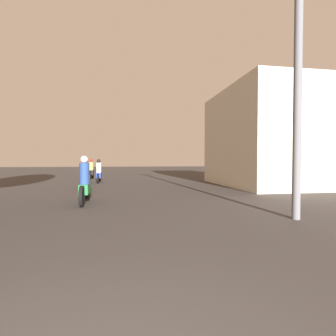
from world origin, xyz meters
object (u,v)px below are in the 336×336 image
Objects in this scene: motorcycle_green at (85,185)px; utility_pole_near at (298,82)px; motorcycle_white at (86,177)px; motorcycle_black at (91,171)px; motorcycle_blue at (99,173)px; building_right_near at (271,138)px.

motorcycle_green is 7.03m from utility_pole_near.
motorcycle_black is (-0.55, 7.01, 0.00)m from motorcycle_white.
motorcycle_green is 4.68m from motorcycle_white.
motorcycle_green is at bearing 149.21° from utility_pole_near.
motorcycle_blue is at bearing 99.68° from motorcycle_green.
motorcycle_blue is 11.00m from building_right_near.
motorcycle_green is 0.94× the size of motorcycle_black.
motorcycle_black is 0.29× the size of building_right_near.
utility_pole_near is at bearing -117.27° from building_right_near.
motorcycle_white is at bearing 104.98° from motorcycle_green.
motorcycle_blue is at bearing 116.21° from utility_pole_near.
motorcycle_blue is (-0.32, 8.62, -0.03)m from motorcycle_green.
utility_pole_near is (5.87, -11.93, 2.78)m from motorcycle_blue.
building_right_near is (11.02, -6.60, 2.14)m from motorcycle_black.
motorcycle_green is at bearing -80.01° from motorcycle_white.
building_right_near reaches higher than motorcycle_black.
motorcycle_green reaches higher than motorcycle_black.
motorcycle_white is 10.43m from utility_pole_near.
utility_pole_near is (6.71, -14.96, 2.77)m from motorcycle_black.
motorcycle_green is 11.29m from building_right_near.
utility_pole_near is at bearing -68.56° from motorcycle_black.
motorcycle_blue is at bearing -77.33° from motorcycle_black.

